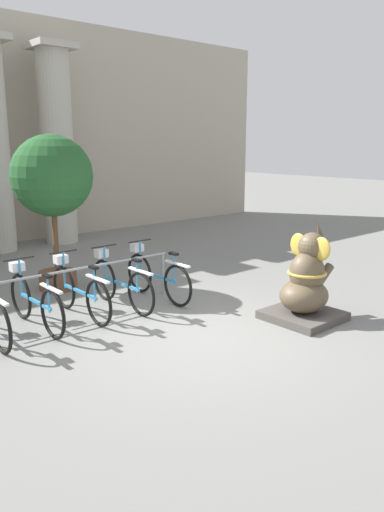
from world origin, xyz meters
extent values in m
plane|color=slate|center=(0.00, 0.00, 0.00)|extent=(60.00, 60.00, 0.00)
cylinder|color=#BCB7A8|center=(1.73, 7.60, 2.50)|extent=(0.86, 0.86, 5.00)
cube|color=#BCB7A8|center=(1.73, 7.60, 5.08)|extent=(1.07, 1.07, 0.16)
cylinder|color=gray|center=(0.87, 1.95, 0.38)|extent=(0.05, 0.05, 0.75)
cylinder|color=gray|center=(-0.85, 1.95, 0.75)|extent=(3.54, 0.04, 0.04)
torus|color=black|center=(-2.33, 1.24, 0.36)|extent=(0.05, 0.72, 0.72)
torus|color=black|center=(-1.59, 2.37, 0.36)|extent=(0.05, 0.72, 0.72)
torus|color=black|center=(-1.59, 1.27, 0.36)|extent=(0.05, 0.72, 0.72)
cube|color=#338CC6|center=(-1.59, 1.82, 0.41)|extent=(0.04, 1.00, 0.04)
cube|color=silver|center=(-1.59, 1.27, 0.74)|extent=(0.06, 0.60, 0.03)
cylinder|color=#338CC6|center=(-1.59, 1.37, 0.62)|extent=(0.03, 0.03, 0.51)
cube|color=black|center=(-1.59, 1.37, 0.89)|extent=(0.08, 0.18, 0.04)
cylinder|color=#338CC6|center=(-1.59, 2.33, 0.66)|extent=(0.03, 0.03, 0.60)
cylinder|color=black|center=(-1.59, 2.33, 0.97)|extent=(0.48, 0.03, 0.03)
cube|color=silver|center=(-1.59, 2.43, 0.83)|extent=(0.20, 0.16, 0.14)
torus|color=black|center=(-0.85, 2.38, 0.36)|extent=(0.05, 0.72, 0.72)
torus|color=black|center=(-0.85, 1.28, 0.36)|extent=(0.05, 0.72, 0.72)
cube|color=#338CC6|center=(-0.85, 1.83, 0.41)|extent=(0.04, 1.00, 0.04)
cube|color=silver|center=(-0.85, 1.28, 0.74)|extent=(0.06, 0.60, 0.03)
cylinder|color=#338CC6|center=(-0.85, 1.38, 0.62)|extent=(0.03, 0.03, 0.51)
cube|color=black|center=(-0.85, 1.38, 0.89)|extent=(0.08, 0.18, 0.04)
cylinder|color=#338CC6|center=(-0.85, 2.34, 0.66)|extent=(0.03, 0.03, 0.60)
cylinder|color=black|center=(-0.85, 2.34, 0.97)|extent=(0.48, 0.03, 0.03)
cube|color=silver|center=(-0.85, 2.44, 0.83)|extent=(0.20, 0.16, 0.14)
torus|color=black|center=(-0.12, 2.34, 0.36)|extent=(0.05, 0.72, 0.72)
torus|color=black|center=(-0.12, 1.24, 0.36)|extent=(0.05, 0.72, 0.72)
cube|color=#338CC6|center=(-0.12, 1.79, 0.41)|extent=(0.04, 1.00, 0.04)
cube|color=silver|center=(-0.12, 1.24, 0.74)|extent=(0.06, 0.60, 0.03)
cylinder|color=#338CC6|center=(-0.12, 1.34, 0.62)|extent=(0.03, 0.03, 0.51)
cube|color=black|center=(-0.12, 1.34, 0.89)|extent=(0.08, 0.18, 0.04)
cylinder|color=#338CC6|center=(-0.12, 2.30, 0.66)|extent=(0.03, 0.03, 0.60)
cylinder|color=black|center=(-0.12, 2.30, 0.97)|extent=(0.48, 0.03, 0.03)
cube|color=silver|center=(-0.12, 2.40, 0.83)|extent=(0.20, 0.16, 0.14)
torus|color=black|center=(0.62, 2.32, 0.36)|extent=(0.05, 0.72, 0.72)
torus|color=black|center=(0.62, 1.23, 0.36)|extent=(0.05, 0.72, 0.72)
cube|color=#338CC6|center=(0.62, 1.77, 0.41)|extent=(0.04, 1.00, 0.04)
cube|color=silver|center=(0.62, 1.23, 0.74)|extent=(0.06, 0.60, 0.03)
cylinder|color=#338CC6|center=(0.62, 1.33, 0.62)|extent=(0.03, 0.03, 0.51)
cube|color=black|center=(0.62, 1.33, 0.89)|extent=(0.08, 0.18, 0.04)
cylinder|color=#338CC6|center=(0.62, 2.28, 0.66)|extent=(0.03, 0.03, 0.60)
cylinder|color=black|center=(0.62, 2.28, 0.97)|extent=(0.48, 0.03, 0.03)
cube|color=silver|center=(0.62, 2.38, 0.83)|extent=(0.20, 0.16, 0.14)
cube|color=#4C4742|center=(1.69, -0.54, 0.06)|extent=(1.04, 1.04, 0.12)
ellipsoid|color=brown|center=(1.69, -0.54, 0.38)|extent=(0.80, 0.71, 0.52)
ellipsoid|color=brown|center=(1.74, -0.54, 0.74)|extent=(0.57, 0.52, 0.66)
sphere|color=brown|center=(1.83, -0.54, 1.14)|extent=(0.43, 0.43, 0.43)
ellipsoid|color=gold|center=(1.78, -0.32, 1.14)|extent=(0.08, 0.30, 0.36)
ellipsoid|color=gold|center=(1.78, -0.75, 1.14)|extent=(0.08, 0.30, 0.36)
cone|color=brown|center=(2.02, -0.54, 1.32)|extent=(0.36, 0.15, 0.53)
cylinder|color=brown|center=(2.00, -0.42, 0.67)|extent=(0.42, 0.14, 0.38)
cylinder|color=brown|center=(2.00, -0.65, 0.67)|extent=(0.42, 0.14, 0.38)
torus|color=gold|center=(1.74, -0.54, 0.74)|extent=(0.60, 0.60, 0.05)
cylinder|color=brown|center=(-0.41, 3.51, 0.17)|extent=(0.70, 0.70, 0.34)
cylinder|color=brown|center=(-0.41, 3.51, 0.93)|extent=(0.10, 0.10, 1.18)
sphere|color=#235628|center=(-0.41, 3.51, 2.11)|extent=(1.47, 1.47, 1.47)
camera|label=1|loc=(-4.44, -4.96, 2.69)|focal=35.00mm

